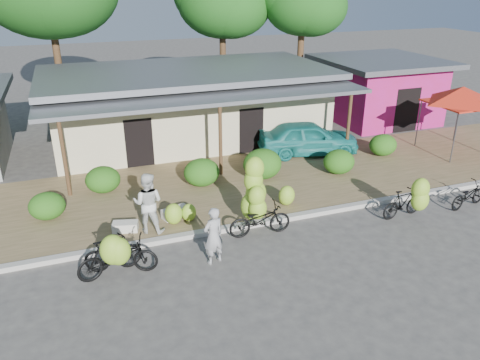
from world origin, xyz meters
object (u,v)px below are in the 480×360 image
Objects in this scene: vendor at (213,236)px; teal_van at (308,138)px; tree_near_right at (299,1)px; bike_far_right at (468,195)px; bike_far_left at (119,254)px; red_canopy at (462,95)px; bystander at (148,203)px; bike_right at (409,200)px; bike_center at (257,206)px; sack_near at (175,213)px; sack_far at (125,227)px; bike_left at (112,256)px.

vendor is 0.39× the size of teal_van.
bike_far_right is (-0.25, -13.84, -5.52)m from tree_near_right.
red_canopy is at bearing -55.54° from bike_far_left.
red_canopy is 1.86× the size of bystander.
bike_center is at bearing 72.52° from bike_right.
vendor is at bearing -123.41° from tree_near_right.
vendor is (-9.31, -14.12, -5.13)m from tree_near_right.
tree_near_right is 1.79× the size of teal_van.
bike_far_right is at bearing -94.60° from bike_right.
bike_center is at bearing -34.51° from sack_near.
sack_near is 1.13× the size of sack_far.
sack_far is at bearing 68.23° from bike_far_right.
bike_right is at bearing -167.80° from bystander.
bystander reaches higher than sack_far.
bike_right reaches higher than teal_van.
bike_center is 3.25m from bystander.
tree_near_right is 15.11m from bike_right.
bike_left is at bearing 83.88° from bike_right.
red_canopy is 2.11× the size of vendor.
teal_van is (8.32, 4.14, 0.58)m from sack_far.
sack_near is at bearing -21.52° from bike_far_left.
bike_left is 2.22m from sack_far.
bike_center is 1.34× the size of bike_far_right.
bystander is (1.28, 1.84, 0.43)m from bike_left.
vendor is (2.08, -2.37, 0.57)m from sack_far.
vendor is (-6.55, -0.22, 0.14)m from bike_right.
bike_far_left is at bearing 105.12° from bike_center.
red_canopy reaches higher than sack_far.
red_canopy is 1.88× the size of bike_left.
bystander is at bearing 70.77° from bike_right.
bike_far_left is at bearing -130.44° from tree_near_right.
tree_near_right is 2.18× the size of red_canopy.
tree_near_right is 4.64× the size of bike_right.
tree_near_right is 8.98× the size of sack_near.
sack_near is (-2.20, 1.51, -0.59)m from bike_center.
bike_far_right is at bearing -14.38° from sack_near.
red_canopy is 11.37m from bike_center.
vendor reaches higher than sack_near.
vendor reaches higher than sack_far.
bike_far_right is (11.72, 0.02, -0.19)m from bike_left.
bike_far_left is 11.52m from bike_far_right.
tree_near_right is at bearing -106.11° from bystander.
bike_right is at bearing -164.55° from teal_van.
sack_far is (-1.63, -0.35, -0.01)m from sack_near.
bike_right reaches higher than sack_near.
sack_far is (-14.52, -2.29, -2.35)m from red_canopy.
bike_center reaches higher than teal_van.
bike_far_right is at bearing 163.55° from vendor.
vendor is at bearing 86.06° from bike_right.
red_canopy is at bearing 8.97° from sack_far.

